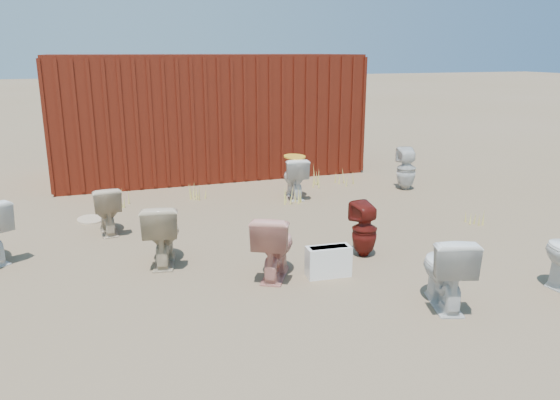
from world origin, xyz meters
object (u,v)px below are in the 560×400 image
object	(u,v)px
toilet_back_beige_right	(162,233)
loose_tank	(328,261)
toilet_front_maroon	(364,229)
toilet_back_beige_left	(107,209)
toilet_back_yellowlid	(294,177)
shipping_container	(206,114)
toilet_back_e	(406,169)
toilet_front_pink	(274,245)
toilet_front_c	(445,270)

from	to	relation	value
toilet_back_beige_right	loose_tank	size ratio (longest dim) A/B	1.51
toilet_front_maroon	toilet_back_beige_left	distance (m)	3.56
toilet_back_yellowlid	loose_tank	xyz separation A→B (m)	(-0.87, -3.35, -0.18)
shipping_container	toilet_back_e	bearing A→B (deg)	-41.64
toilet_back_beige_right	loose_tank	bearing A→B (deg)	161.24
toilet_front_pink	toilet_back_e	distance (m)	4.67
toilet_front_pink	toilet_front_maroon	world-z (taller)	toilet_front_pink
loose_tank	toilet_front_c	bearing A→B (deg)	-48.88
loose_tank	toilet_back_e	bearing A→B (deg)	51.22
loose_tank	toilet_back_beige_left	bearing A→B (deg)	137.44
toilet_front_maroon	toilet_back_e	distance (m)	3.61
toilet_back_beige_left	loose_tank	distance (m)	3.33
toilet_back_beige_right	shipping_container	bearing A→B (deg)	-95.94
toilet_back_beige_right	toilet_front_maroon	bearing A→B (deg)	178.47
toilet_back_yellowlid	toilet_back_e	bearing A→B (deg)	-174.72
toilet_front_maroon	toilet_back_beige_right	size ratio (longest dim) A/B	0.90
toilet_back_yellowlid	toilet_front_maroon	bearing A→B (deg)	95.25
toilet_back_beige_right	toilet_back_yellowlid	bearing A→B (deg)	-125.73
toilet_front_pink	toilet_back_beige_right	world-z (taller)	toilet_back_beige_right
toilet_front_maroon	toilet_back_yellowlid	xyz separation A→B (m)	(0.19, 2.91, 0.01)
toilet_front_pink	toilet_front_maroon	size ratio (longest dim) A/B	1.09
toilet_back_beige_left	toilet_back_yellowlid	distance (m)	3.27
toilet_front_c	toilet_back_beige_left	xyz separation A→B (m)	(-3.06, 3.48, -0.04)
toilet_front_pink	toilet_back_beige_left	size ratio (longest dim) A/B	1.10
toilet_front_maroon	toilet_back_beige_right	bearing A→B (deg)	-20.58
toilet_front_c	loose_tank	bearing A→B (deg)	-35.06
toilet_front_pink	toilet_front_c	size ratio (longest dim) A/B	0.98
shipping_container	loose_tank	distance (m)	6.05
toilet_front_c	toilet_back_beige_right	world-z (taller)	same
toilet_front_c	toilet_back_beige_right	xyz separation A→B (m)	(-2.49, 2.06, -0.00)
toilet_back_beige_right	loose_tank	world-z (taller)	toilet_back_beige_right
shipping_container	toilet_back_yellowlid	xyz separation A→B (m)	(0.96, -2.62, -0.85)
shipping_container	toilet_front_pink	distance (m)	5.84
toilet_front_pink	toilet_front_c	distance (m)	1.85
toilet_back_beige_right	toilet_front_pink	bearing A→B (deg)	156.22
toilet_front_c	toilet_back_yellowlid	distance (m)	4.39
shipping_container	toilet_front_pink	size ratio (longest dim) A/B	8.08
toilet_back_beige_left	toilet_back_e	distance (m)	5.33
toilet_back_e	toilet_back_yellowlid	bearing A→B (deg)	11.22
toilet_front_maroon	toilet_back_yellowlid	world-z (taller)	toilet_back_yellowlid
toilet_front_maroon	toilet_front_pink	bearing A→B (deg)	3.76
toilet_front_maroon	toilet_back_e	bearing A→B (deg)	-136.99
toilet_back_beige_left	toilet_back_yellowlid	world-z (taller)	toilet_back_yellowlid
toilet_front_pink	toilet_front_maroon	bearing A→B (deg)	-139.52
shipping_container	toilet_back_e	xyz separation A→B (m)	(3.10, -2.75, -0.82)
toilet_back_beige_left	toilet_back_e	size ratio (longest dim) A/B	0.88
shipping_container	toilet_front_c	distance (m)	7.11
toilet_front_maroon	toilet_back_beige_left	world-z (taller)	toilet_front_maroon
toilet_front_pink	toilet_back_e	bearing A→B (deg)	-110.23
shipping_container	toilet_front_maroon	bearing A→B (deg)	-82.00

